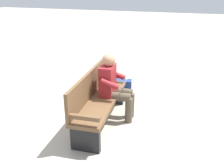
# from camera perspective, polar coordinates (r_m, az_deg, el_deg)

# --- Properties ---
(ground_plane) EXTENTS (40.00, 40.00, 0.00)m
(ground_plane) POSITION_cam_1_polar(r_m,az_deg,el_deg) (4.34, -2.45, -8.94)
(ground_plane) COLOR #A89E8E
(bench_near) EXTENTS (1.84, 0.65, 0.90)m
(bench_near) POSITION_cam_1_polar(r_m,az_deg,el_deg) (4.15, -3.49, -3.35)
(bench_near) COLOR brown
(bench_near) RESTS_ON ground
(person_seated) EXTENTS (0.60, 0.60, 1.18)m
(person_seated) POSITION_cam_1_polar(r_m,az_deg,el_deg) (4.24, 0.46, -0.24)
(person_seated) COLOR maroon
(person_seated) RESTS_ON ground
(backpack) EXTENTS (0.30, 0.36, 0.37)m
(backpack) POSITION_cam_1_polar(r_m,az_deg,el_deg) (5.24, 2.73, -1.07)
(backpack) COLOR navy
(backpack) RESTS_ON ground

